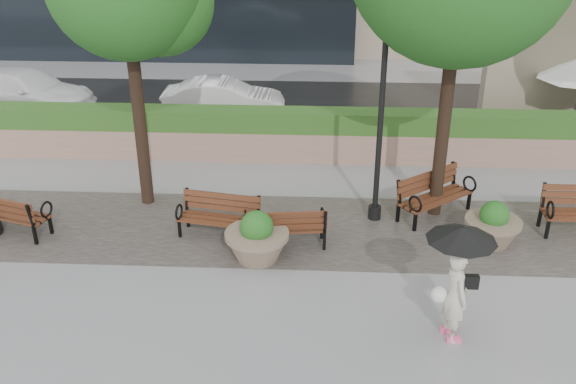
{
  "coord_description": "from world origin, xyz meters",
  "views": [
    {
      "loc": [
        -0.38,
        -9.0,
        6.66
      ],
      "look_at": [
        -0.97,
        2.57,
        1.1
      ],
      "focal_mm": 40.0,
      "sensor_mm": 36.0,
      "label": 1
    }
  ],
  "objects_px": {
    "bench_1": "(219,225)",
    "planter_right": "(492,227)",
    "bench_3": "(434,204)",
    "lamppost": "(379,138)",
    "car_left": "(26,92)",
    "car_right": "(224,99)",
    "planter_left": "(257,241)",
    "pedestrian": "(458,272)",
    "bench_0": "(10,221)",
    "bench_2": "(285,234)"
  },
  "relations": [
    {
      "from": "planter_right",
      "to": "lamppost",
      "type": "height_order",
      "value": "lamppost"
    },
    {
      "from": "bench_3",
      "to": "planter_right",
      "type": "xyz_separation_m",
      "value": [
        0.99,
        -1.19,
        0.08
      ]
    },
    {
      "from": "bench_3",
      "to": "lamppost",
      "type": "height_order",
      "value": "lamppost"
    },
    {
      "from": "bench_3",
      "to": "planter_right",
      "type": "bearing_deg",
      "value": -88.93
    },
    {
      "from": "bench_0",
      "to": "car_left",
      "type": "relative_size",
      "value": 0.39
    },
    {
      "from": "bench_1",
      "to": "planter_right",
      "type": "relative_size",
      "value": 1.54
    },
    {
      "from": "bench_3",
      "to": "car_right",
      "type": "height_order",
      "value": "car_right"
    },
    {
      "from": "bench_0",
      "to": "bench_2",
      "type": "height_order",
      "value": "bench_0"
    },
    {
      "from": "lamppost",
      "to": "bench_1",
      "type": "bearing_deg",
      "value": -163.71
    },
    {
      "from": "planter_left",
      "to": "pedestrian",
      "type": "height_order",
      "value": "pedestrian"
    },
    {
      "from": "planter_right",
      "to": "lamppost",
      "type": "distance_m",
      "value": 2.93
    },
    {
      "from": "planter_left",
      "to": "pedestrian",
      "type": "relative_size",
      "value": 0.62
    },
    {
      "from": "car_left",
      "to": "pedestrian",
      "type": "bearing_deg",
      "value": -119.98
    },
    {
      "from": "bench_1",
      "to": "bench_3",
      "type": "relative_size",
      "value": 0.94
    },
    {
      "from": "planter_right",
      "to": "car_right",
      "type": "xyz_separation_m",
      "value": [
        -6.57,
        7.52,
        0.25
      ]
    },
    {
      "from": "car_right",
      "to": "bench_3",
      "type": "bearing_deg",
      "value": -140.33
    },
    {
      "from": "bench_3",
      "to": "car_right",
      "type": "xyz_separation_m",
      "value": [
        -5.58,
        6.33,
        0.33
      ]
    },
    {
      "from": "bench_1",
      "to": "car_left",
      "type": "bearing_deg",
      "value": 144.19
    },
    {
      "from": "bench_1",
      "to": "lamppost",
      "type": "relative_size",
      "value": 0.41
    },
    {
      "from": "bench_1",
      "to": "car_right",
      "type": "xyz_separation_m",
      "value": [
        -0.96,
        7.5,
        0.36
      ]
    },
    {
      "from": "bench_0",
      "to": "car_left",
      "type": "height_order",
      "value": "car_left"
    },
    {
      "from": "bench_2",
      "to": "planter_right",
      "type": "relative_size",
      "value": 1.51
    },
    {
      "from": "bench_2",
      "to": "lamppost",
      "type": "relative_size",
      "value": 0.4
    },
    {
      "from": "car_left",
      "to": "planter_right",
      "type": "bearing_deg",
      "value": -107.95
    },
    {
      "from": "bench_0",
      "to": "lamppost",
      "type": "bearing_deg",
      "value": -155.22
    },
    {
      "from": "planter_left",
      "to": "lamppost",
      "type": "xyz_separation_m",
      "value": [
        2.42,
        1.84,
        1.48
      ]
    },
    {
      "from": "bench_0",
      "to": "bench_1",
      "type": "xyz_separation_m",
      "value": [
        4.42,
        0.08,
        -0.01
      ]
    },
    {
      "from": "bench_0",
      "to": "bench_3",
      "type": "xyz_separation_m",
      "value": [
        9.03,
        1.25,
        0.01
      ]
    },
    {
      "from": "planter_left",
      "to": "car_left",
      "type": "relative_size",
      "value": 0.27
    },
    {
      "from": "bench_2",
      "to": "pedestrian",
      "type": "relative_size",
      "value": 0.86
    },
    {
      "from": "bench_1",
      "to": "planter_right",
      "type": "distance_m",
      "value": 5.6
    },
    {
      "from": "planter_right",
      "to": "car_right",
      "type": "distance_m",
      "value": 9.98
    },
    {
      "from": "car_left",
      "to": "pedestrian",
      "type": "relative_size",
      "value": 2.32
    },
    {
      "from": "bench_2",
      "to": "bench_0",
      "type": "bearing_deg",
      "value": -9.58
    },
    {
      "from": "bench_3",
      "to": "car_left",
      "type": "distance_m",
      "value": 13.75
    },
    {
      "from": "planter_right",
      "to": "pedestrian",
      "type": "distance_m",
      "value": 3.46
    },
    {
      "from": "bench_1",
      "to": "bench_3",
      "type": "xyz_separation_m",
      "value": [
        4.62,
        1.17,
        0.02
      ]
    },
    {
      "from": "car_left",
      "to": "lamppost",
      "type": "bearing_deg",
      "value": -109.55
    },
    {
      "from": "planter_left",
      "to": "car_left",
      "type": "distance_m",
      "value": 12.02
    },
    {
      "from": "planter_right",
      "to": "lamppost",
      "type": "bearing_deg",
      "value": 157.06
    },
    {
      "from": "bench_3",
      "to": "planter_right",
      "type": "distance_m",
      "value": 1.55
    },
    {
      "from": "bench_1",
      "to": "bench_3",
      "type": "distance_m",
      "value": 4.76
    },
    {
      "from": "bench_1",
      "to": "bench_0",
      "type": "bearing_deg",
      "value": -168.19
    },
    {
      "from": "bench_0",
      "to": "lamppost",
      "type": "height_order",
      "value": "lamppost"
    },
    {
      "from": "bench_3",
      "to": "planter_left",
      "type": "xyz_separation_m",
      "value": [
        -3.74,
        -2.05,
        0.12
      ]
    },
    {
      "from": "bench_1",
      "to": "car_left",
      "type": "distance_m",
      "value": 10.78
    },
    {
      "from": "lamppost",
      "to": "planter_left",
      "type": "bearing_deg",
      "value": -142.74
    },
    {
      "from": "lamppost",
      "to": "pedestrian",
      "type": "relative_size",
      "value": 2.13
    },
    {
      "from": "bench_2",
      "to": "planter_left",
      "type": "xyz_separation_m",
      "value": [
        -0.51,
        -0.55,
        0.15
      ]
    },
    {
      "from": "bench_1",
      "to": "pedestrian",
      "type": "bearing_deg",
      "value": -25.14
    }
  ]
}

